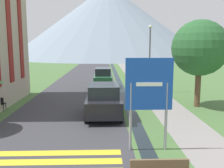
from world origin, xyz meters
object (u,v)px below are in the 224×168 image
(parked_car_far, at_px, (103,78))
(cafe_chair_far_right, at_px, (1,103))
(road_sign, at_px, (149,92))
(streetlamp, at_px, (150,53))
(parked_car_near, at_px, (104,100))
(tree_by_path, at_px, (200,48))

(parked_car_far, relative_size, cafe_chair_far_right, 4.69)
(road_sign, height_order, streetlamp, streetlamp)
(parked_car_far, xyz_separation_m, cafe_chair_far_right, (-6.01, -8.57, -0.39))
(road_sign, xyz_separation_m, streetlamp, (2.12, 11.61, 1.04))
(parked_car_far, bearing_deg, parked_car_near, -89.47)
(parked_car_far, relative_size, streetlamp, 0.72)
(parked_car_far, height_order, cafe_chair_far_right, parked_car_far)
(parked_car_near, height_order, tree_by_path, tree_by_path)
(road_sign, distance_m, tree_by_path, 8.04)
(cafe_chair_far_right, xyz_separation_m, tree_by_path, (12.07, 0.84, 3.20))
(road_sign, height_order, tree_by_path, tree_by_path)
(parked_car_near, distance_m, cafe_chair_far_right, 6.24)
(tree_by_path, bearing_deg, road_sign, -123.19)
(streetlamp, distance_m, tree_by_path, 5.48)
(parked_car_near, bearing_deg, road_sign, -69.85)
(parked_car_near, height_order, parked_car_far, same)
(road_sign, bearing_deg, tree_by_path, 56.81)
(parked_car_near, xyz_separation_m, tree_by_path, (5.97, 2.13, 2.80))
(streetlamp, height_order, tree_by_path, streetlamp)
(road_sign, relative_size, streetlamp, 0.62)
(cafe_chair_far_right, bearing_deg, parked_car_near, -19.39)
(road_sign, distance_m, parked_car_near, 4.95)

